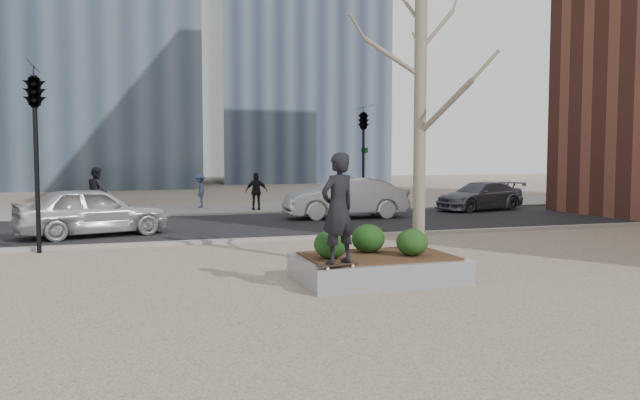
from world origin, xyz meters
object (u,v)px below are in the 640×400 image
object	(u,v)px
planter	(377,269)
skateboard	(338,266)
skateboarder	(338,208)
police_car	(92,211)

from	to	relation	value
planter	skateboard	distance (m)	1.43
planter	skateboarder	world-z (taller)	skateboarder
planter	skateboarder	xyz separation A→B (m)	(-1.10, -0.88, 1.24)
skateboard	skateboarder	world-z (taller)	skateboarder
planter	skateboard	bearing A→B (deg)	-141.34
skateboarder	police_car	distance (m)	10.33
skateboarder	police_car	xyz separation A→B (m)	(-4.30, 9.36, -0.72)
planter	skateboard	world-z (taller)	skateboard
skateboard	planter	bearing A→B (deg)	22.56
skateboard	police_car	distance (m)	10.31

